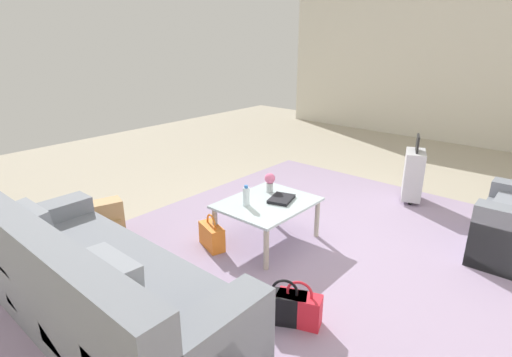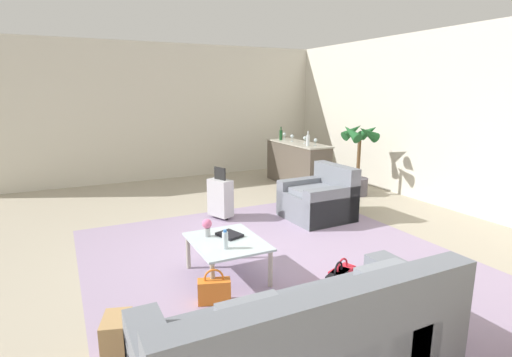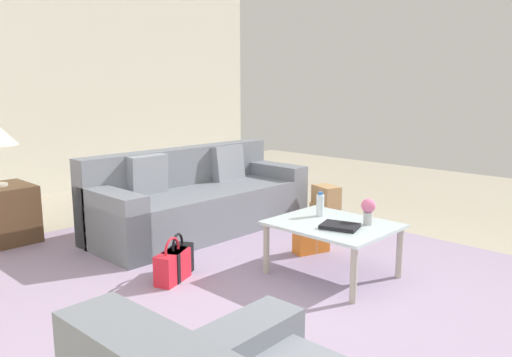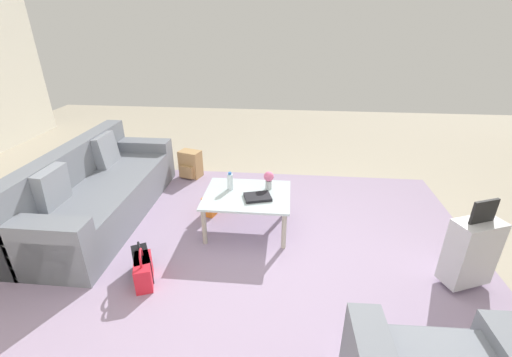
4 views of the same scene
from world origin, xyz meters
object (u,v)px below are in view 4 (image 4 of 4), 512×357
(coffee_table, at_px, (247,199))
(flower_vase, at_px, (269,179))
(suitcase_silver, at_px, (471,251))
(water_bottle, at_px, (230,181))
(couch, at_px, (96,194))
(handbag_black, at_px, (142,264))
(handbag_red, at_px, (144,271))
(coffee_table_book, at_px, (258,197))
(backpack_tan, at_px, (190,165))
(handbag_orange, at_px, (213,202))

(coffee_table, distance_m, flower_vase, 0.32)
(suitcase_silver, bearing_deg, water_bottle, -19.98)
(flower_vase, xyz_separation_m, suitcase_silver, (-1.78, 0.85, -0.20))
(couch, distance_m, coffee_table, 1.80)
(suitcase_silver, xyz_separation_m, handbag_black, (2.86, 0.17, -0.23))
(handbag_black, relative_size, handbag_red, 1.00)
(coffee_table_book, height_order, suitcase_silver, suitcase_silver)
(handbag_red, bearing_deg, coffee_table, -130.15)
(coffee_table_book, xyz_separation_m, handbag_red, (0.93, 0.88, -0.32))
(coffee_table_book, bearing_deg, backpack_tan, -67.67)
(coffee_table_book, relative_size, backpack_tan, 0.68)
(couch, bearing_deg, flower_vase, -178.58)
(handbag_orange, bearing_deg, water_bottle, 138.57)
(coffee_table, relative_size, backpack_tan, 2.30)
(handbag_orange, bearing_deg, suitcase_silver, 157.32)
(coffee_table, relative_size, coffee_table_book, 3.39)
(handbag_red, distance_m, backpack_tan, 2.26)
(handbag_black, xyz_separation_m, handbag_red, (-0.05, 0.09, 0.00))
(handbag_red, bearing_deg, handbag_black, -60.72)
(couch, distance_m, handbag_orange, 1.36)
(coffee_table_book, xyz_separation_m, backpack_tan, (1.12, -1.37, -0.26))
(coffee_table, distance_m, backpack_tan, 1.64)
(water_bottle, xyz_separation_m, backpack_tan, (0.80, -1.19, -0.33))
(coffee_table, distance_m, water_bottle, 0.27)
(flower_vase, height_order, backpack_tan, flower_vase)
(backpack_tan, bearing_deg, suitcase_silver, 146.47)
(flower_vase, xyz_separation_m, handbag_red, (1.03, 1.11, -0.43))
(handbag_black, bearing_deg, backpack_tan, -86.21)
(coffee_table, xyz_separation_m, handbag_red, (0.81, 0.96, -0.25))
(couch, height_order, flower_vase, couch)
(coffee_table_book, bearing_deg, handbag_black, 21.70)
(flower_vase, distance_m, handbag_red, 1.57)
(suitcase_silver, bearing_deg, flower_vase, -25.53)
(coffee_table_book, distance_m, handbag_red, 1.32)
(flower_vase, distance_m, backpack_tan, 1.71)
(handbag_black, bearing_deg, handbag_orange, -108.69)
(water_bottle, height_order, flower_vase, flower_vase)
(flower_vase, height_order, handbag_orange, flower_vase)
(handbag_red, bearing_deg, coffee_table_book, -136.59)
(couch, bearing_deg, backpack_tan, -123.56)
(flower_vase, distance_m, handbag_orange, 0.82)
(couch, xyz_separation_m, water_bottle, (-1.59, 0.00, 0.23))
(handbag_red, bearing_deg, water_bottle, -119.89)
(coffee_table, bearing_deg, flower_vase, -145.71)
(water_bottle, xyz_separation_m, flower_vase, (-0.42, -0.05, 0.03))
(handbag_orange, xyz_separation_m, backpack_tan, (0.55, -0.96, 0.06))
(handbag_orange, bearing_deg, backpack_tan, -60.45)
(coffee_table, distance_m, handbag_black, 1.25)
(couch, relative_size, coffee_table_book, 8.70)
(coffee_table_book, relative_size, handbag_orange, 0.76)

